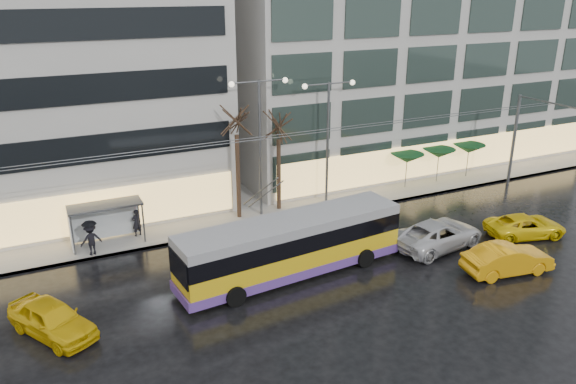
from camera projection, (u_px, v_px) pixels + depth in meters
ground at (309, 299)px, 27.96m from camera, size 140.00×140.00×0.00m
sidewalk at (244, 199)px, 40.58m from camera, size 80.00×10.00×0.15m
kerb at (272, 224)px, 36.40m from camera, size 80.00×0.10×0.15m
building_right at (407, 10)px, 47.26m from camera, size 32.00×14.00×25.00m
trolleybus at (292, 248)px, 29.74m from camera, size 12.79×5.23×5.85m
catenary at (263, 170)px, 33.59m from camera, size 42.24×5.12×7.00m
bus_shelter at (99, 215)px, 32.94m from camera, size 4.20×1.60×2.51m
street_lamp_near at (260, 129)px, 35.81m from camera, size 3.96×0.36×9.03m
street_lamp_far at (328, 126)px, 37.92m from camera, size 3.96×0.36×8.53m
tree_a at (236, 114)px, 34.99m from camera, size 3.20×3.20×8.40m
tree_b at (278, 120)px, 36.61m from camera, size 3.20×3.20×7.70m
parasol_a at (407, 158)px, 42.05m from camera, size 2.50×2.50×2.65m
parasol_b at (439, 153)px, 43.25m from camera, size 2.50×2.50×2.65m
parasol_c at (469, 149)px, 44.46m from camera, size 2.50×2.50×2.65m
taxi_a at (52, 319)px, 24.84m from camera, size 4.01×5.00×1.60m
taxi_b at (508, 259)px, 30.20m from camera, size 5.12×2.44×1.62m
taxi_c at (525, 226)px, 34.65m from camera, size 5.32×3.42×1.36m
sedan_silver at (438, 234)px, 33.16m from camera, size 6.24×3.57×1.64m
pedestrian_a at (136, 214)px, 34.10m from camera, size 1.24×1.25×2.19m
pedestrian_b at (130, 219)px, 34.87m from camera, size 0.88×0.71×1.74m
pedestrian_c at (91, 236)px, 31.81m from camera, size 1.34×0.97×2.11m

